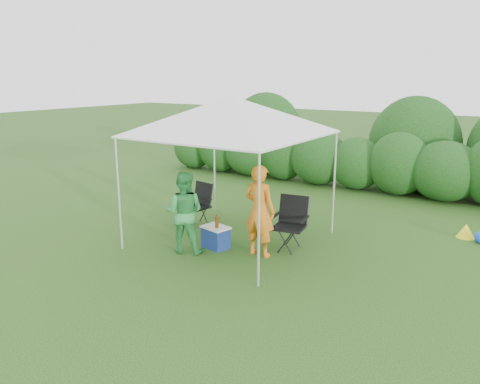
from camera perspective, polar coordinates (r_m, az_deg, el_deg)
The scene contains 10 objects.
ground at distance 8.97m, azimuth -2.78°, elevation -6.82°, with size 70.00×70.00×0.00m, color #2F581B.
hedge at distance 13.86m, azimuth 12.32°, elevation 3.90°, with size 12.19×1.53×1.80m.
canopy at distance 8.82m, azimuth -1.06°, elevation 9.29°, with size 3.10×3.10×2.83m.
chair_right at distance 8.83m, azimuth 6.25°, elevation -3.34°, with size 0.69×0.64×1.00m.
chair_left at distance 10.27m, azimuth -5.02°, elevation -1.10°, with size 0.64×0.59×0.92m.
man at distance 8.38m, azimuth 2.40°, elevation -2.29°, with size 0.61×0.40×1.68m, color orange.
woman at distance 8.61m, azimuth -6.83°, elevation -2.46°, with size 0.74×0.58×1.53m, color green.
cooler at distance 8.92m, azimuth -2.97°, elevation -5.50°, with size 0.57×0.47×0.42m.
bottle at distance 8.75m, azimuth -2.83°, elevation -3.53°, with size 0.07×0.07×0.27m, color #592D0C.
lawn_toy at distance 10.45m, azimuth 26.18°, elevation -4.45°, with size 0.58×0.48×0.29m.
Camera 1 is at (4.91, -6.80, 3.20)m, focal length 35.00 mm.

